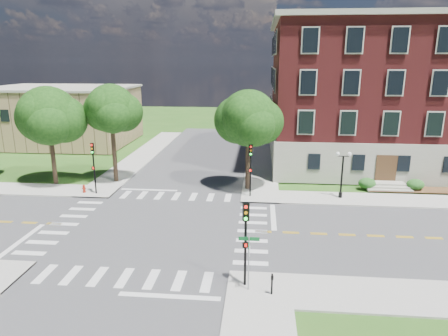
# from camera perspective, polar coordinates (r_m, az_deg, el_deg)

# --- Properties ---
(ground) EXTENTS (160.00, 160.00, 0.00)m
(ground) POSITION_cam_1_polar(r_m,az_deg,el_deg) (30.67, -9.65, -8.41)
(ground) COLOR #285718
(ground) RESTS_ON ground
(road_ew) EXTENTS (90.00, 12.00, 0.01)m
(road_ew) POSITION_cam_1_polar(r_m,az_deg,el_deg) (30.67, -9.65, -8.40)
(road_ew) COLOR #3D3D3F
(road_ew) RESTS_ON ground
(road_ns) EXTENTS (12.00, 90.00, 0.01)m
(road_ns) POSITION_cam_1_polar(r_m,az_deg,el_deg) (30.67, -9.65, -8.40)
(road_ns) COLOR #3D3D3F
(road_ns) RESTS_ON ground
(sidewalk_ne) EXTENTS (34.00, 34.00, 0.12)m
(sidewalk_ne) POSITION_cam_1_polar(r_m,az_deg,el_deg) (44.85, 15.05, -1.04)
(sidewalk_ne) COLOR #9E9B93
(sidewalk_ne) RESTS_ON ground
(sidewalk_nw) EXTENTS (34.00, 34.00, 0.12)m
(sidewalk_nw) POSITION_cam_1_polar(r_m,az_deg,el_deg) (49.80, -22.40, -0.09)
(sidewalk_nw) COLOR #9E9B93
(sidewalk_nw) RESTS_ON ground
(crosswalk_east) EXTENTS (2.20, 10.20, 0.02)m
(crosswalk_east) POSITION_cam_1_polar(r_m,az_deg,el_deg) (29.71, 4.07, -9.02)
(crosswalk_east) COLOR silver
(crosswalk_east) RESTS_ON ground
(stop_bar_east) EXTENTS (0.40, 5.50, 0.00)m
(stop_bar_east) POSITION_cam_1_polar(r_m,az_deg,el_deg) (32.49, 7.04, -6.93)
(stop_bar_east) COLOR silver
(stop_bar_east) RESTS_ON ground
(main_building) EXTENTS (30.60, 22.40, 16.50)m
(main_building) POSITION_cam_1_polar(r_m,az_deg,el_deg) (51.92, 24.02, 9.64)
(main_building) COLOR #9D9B8A
(main_building) RESTS_ON ground
(secondary_building) EXTENTS (20.40, 15.40, 8.30)m
(secondary_building) POSITION_cam_1_polar(r_m,az_deg,el_deg) (64.82, -22.12, 7.04)
(secondary_building) COLOR #9C7D56
(secondary_building) RESTS_ON ground
(tree_b) EXTENTS (5.73, 5.73, 9.70)m
(tree_b) POSITION_cam_1_polar(r_m,az_deg,el_deg) (42.46, -23.79, 6.81)
(tree_b) COLOR #302518
(tree_b) RESTS_ON ground
(tree_c) EXTENTS (4.84, 4.84, 9.86)m
(tree_c) POSITION_cam_1_polar(r_m,az_deg,el_deg) (41.24, -15.83, 8.11)
(tree_c) COLOR #302518
(tree_c) RESTS_ON ground
(tree_d) EXTENTS (5.29, 5.29, 9.49)m
(tree_d) POSITION_cam_1_polar(r_m,az_deg,el_deg) (37.35, 3.52, 7.09)
(tree_d) COLOR #302518
(tree_d) RESTS_ON ground
(traffic_signal_se) EXTENTS (0.38, 0.46, 4.80)m
(traffic_signal_se) POSITION_cam_1_polar(r_m,az_deg,el_deg) (21.61, 3.10, -9.35)
(traffic_signal_se) COLOR black
(traffic_signal_se) RESTS_ON ground
(traffic_signal_ne) EXTENTS (0.36, 0.41, 4.80)m
(traffic_signal_ne) POSITION_cam_1_polar(r_m,az_deg,el_deg) (35.84, 3.82, 0.62)
(traffic_signal_ne) COLOR black
(traffic_signal_ne) RESTS_ON ground
(traffic_signal_nw) EXTENTS (0.38, 0.45, 4.80)m
(traffic_signal_nw) POSITION_cam_1_polar(r_m,az_deg,el_deg) (38.41, -18.15, 0.88)
(traffic_signal_nw) COLOR black
(traffic_signal_nw) RESTS_ON ground
(twin_lamp_west) EXTENTS (1.36, 0.36, 4.23)m
(twin_lamp_west) POSITION_cam_1_polar(r_m,az_deg,el_deg) (37.09, 16.52, -0.54)
(twin_lamp_west) COLOR black
(twin_lamp_west) RESTS_ON ground
(street_sign_pole) EXTENTS (1.10, 1.10, 3.10)m
(street_sign_pole) POSITION_cam_1_polar(r_m,az_deg,el_deg) (21.55, 3.58, -12.02)
(street_sign_pole) COLOR gray
(street_sign_pole) RESTS_ON ground
(push_button_post) EXTENTS (0.14, 0.21, 1.20)m
(push_button_post) POSITION_cam_1_polar(r_m,az_deg,el_deg) (22.01, 6.87, -15.99)
(push_button_post) COLOR black
(push_button_post) RESTS_ON ground
(fire_hydrant) EXTENTS (0.35, 0.35, 0.75)m
(fire_hydrant) POSITION_cam_1_polar(r_m,az_deg,el_deg) (39.79, -19.36, -2.82)
(fire_hydrant) COLOR maroon
(fire_hydrant) RESTS_ON ground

